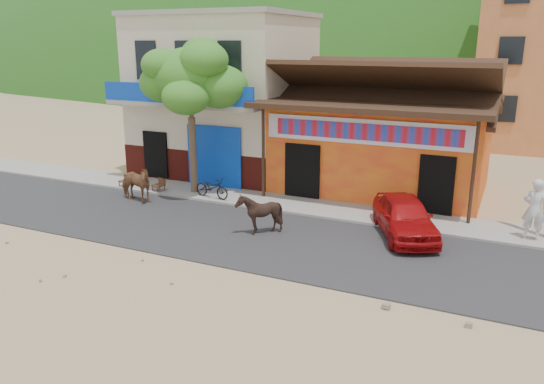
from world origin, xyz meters
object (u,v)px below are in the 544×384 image
(tree, at_px, (192,117))
(cow_tan, at_px, (135,183))
(cow_dark, at_px, (259,213))
(scooter, at_px, (212,188))
(cafe_chair_right, at_px, (125,176))
(red_car, at_px, (405,216))
(cafe_chair_left, at_px, (158,180))
(pedestrian, at_px, (534,209))

(tree, bearing_deg, cow_tan, -128.53)
(tree, relative_size, cow_tan, 3.59)
(cow_dark, bearing_deg, scooter, -126.54)
(cafe_chair_right, bearing_deg, red_car, 0.58)
(cafe_chair_left, height_order, cafe_chair_right, cafe_chair_left)
(cafe_chair_left, xyz_separation_m, cafe_chair_right, (-1.69, 0.00, -0.00))
(cafe_chair_right, bearing_deg, cafe_chair_left, 4.42)
(pedestrian, bearing_deg, cafe_chair_left, 6.66)
(tree, distance_m, cafe_chair_right, 4.04)
(cow_tan, relative_size, scooter, 1.08)
(pedestrian, relative_size, cafe_chair_right, 2.08)
(tree, bearing_deg, pedestrian, -0.58)
(red_car, relative_size, cafe_chair_left, 4.08)
(scooter, distance_m, pedestrian, 11.21)
(scooter, bearing_deg, cafe_chair_right, 99.26)
(cow_dark, relative_size, cafe_chair_right, 1.47)
(cow_tan, distance_m, scooter, 2.93)
(scooter, bearing_deg, cafe_chair_left, 99.84)
(red_car, distance_m, cafe_chair_left, 10.07)
(cow_tan, relative_size, cafe_chair_right, 1.83)
(red_car, distance_m, pedestrian, 3.84)
(tree, bearing_deg, red_car, -8.47)
(cow_tan, height_order, cafe_chair_left, cow_tan)
(tree, bearing_deg, cafe_chair_left, -160.35)
(scooter, height_order, cafe_chair_right, cafe_chair_right)
(cow_tan, distance_m, cow_dark, 5.98)
(cow_dark, xyz_separation_m, scooter, (-3.31, 2.58, -0.18))
(pedestrian, height_order, cafe_chair_right, pedestrian)
(scooter, distance_m, cafe_chair_left, 2.49)
(cow_dark, xyz_separation_m, cafe_chair_right, (-7.49, 2.52, -0.14))
(cafe_chair_left, relative_size, cafe_chair_right, 1.01)
(tree, height_order, cafe_chair_left, tree)
(cow_dark, relative_size, red_car, 0.36)
(red_car, distance_m, cafe_chair_right, 11.76)
(cafe_chair_left, bearing_deg, cow_tan, -74.38)
(cow_tan, bearing_deg, cafe_chair_right, 56.53)
(cow_tan, xyz_separation_m, cafe_chair_right, (-1.63, 1.34, -0.17))
(cow_dark, xyz_separation_m, pedestrian, (7.89, 2.90, 0.36))
(red_car, bearing_deg, cafe_chair_right, 150.63)
(red_car, bearing_deg, cafe_chair_left, 149.99)
(cow_tan, bearing_deg, tree, -32.44)
(cafe_chair_left, distance_m, cafe_chair_right, 1.69)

